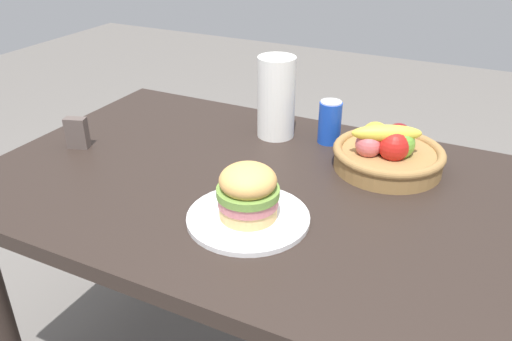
% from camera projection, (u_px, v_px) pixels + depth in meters
% --- Properties ---
extents(dining_table, '(1.40, 0.90, 0.75)m').
position_uv_depth(dining_table, '(256.00, 214.00, 1.36)').
color(dining_table, '#2D231E').
rests_on(dining_table, ground_plane).
extents(plate, '(0.27, 0.27, 0.01)m').
position_uv_depth(plate, '(248.00, 218.00, 1.15)').
color(plate, white).
rests_on(plate, dining_table).
extents(sandwich, '(0.14, 0.14, 0.12)m').
position_uv_depth(sandwich, '(248.00, 192.00, 1.12)').
color(sandwich, '#E5BC75').
rests_on(sandwich, plate).
extents(soda_can, '(0.07, 0.07, 0.13)m').
position_uv_depth(soda_can, '(330.00, 122.00, 1.49)').
color(soda_can, blue).
rests_on(soda_can, dining_table).
extents(fruit_basket, '(0.29, 0.29, 0.13)m').
position_uv_depth(fruit_basket, '(388.00, 152.00, 1.35)').
color(fruit_basket, '#9E7542').
rests_on(fruit_basket, dining_table).
extents(paper_towel_roll, '(0.11, 0.11, 0.24)m').
position_uv_depth(paper_towel_roll, '(276.00, 97.00, 1.50)').
color(paper_towel_roll, white).
rests_on(paper_towel_roll, dining_table).
extents(napkin_holder, '(0.07, 0.05, 0.09)m').
position_uv_depth(napkin_holder, '(77.00, 133.00, 1.46)').
color(napkin_holder, '#594C47').
rests_on(napkin_holder, dining_table).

